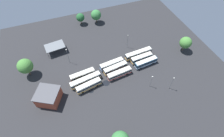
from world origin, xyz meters
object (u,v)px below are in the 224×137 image
(bus_row1_slot0, at_px, (112,64))
(tree_south_edge, at_px, (186,43))
(bus_row0_slot0, at_px, (138,54))
(bus_row0_slot1, at_px, (142,58))
(bus_row2_slot1, at_px, (86,80))
(bus_row2_slot2, at_px, (89,86))
(lamp_post_far_corner, at_px, (151,81))
(bus_row1_slot2, at_px, (119,74))
(lamp_post_mid_lot, at_px, (172,83))
(tree_east_edge, at_px, (25,66))
(bus_row2_slot0, at_px, (82,75))
(tree_north_edge, at_px, (80,17))
(bus_row0_slot2, at_px, (146,62))
(lamp_post_near_entrance, at_px, (68,56))
(maintenance_shelter, at_px, (55,46))
(depot_building, at_px, (48,96))
(tree_northwest, at_px, (96,15))
(bus_row1_slot1, at_px, (115,68))
(lamp_post_by_building, at_px, (128,41))

(bus_row1_slot0, height_order, tree_south_edge, tree_south_edge)
(bus_row0_slot0, xyz_separation_m, bus_row0_slot1, (-0.11, 3.43, -0.00))
(bus_row0_slot0, distance_m, bus_row0_slot1, 3.43)
(bus_row2_slot1, height_order, bus_row2_slot2, same)
(bus_row0_slot1, distance_m, bus_row1_slot0, 16.02)
(bus_row0_slot0, distance_m, lamp_post_far_corner, 19.66)
(bus_row1_slot0, xyz_separation_m, tree_south_edge, (-40.63, 2.80, 3.87))
(bus_row1_slot2, height_order, lamp_post_far_corner, lamp_post_far_corner)
(lamp_post_mid_lot, distance_m, tree_east_edge, 67.31)
(bus_row1_slot0, bearing_deg, bus_row2_slot0, 5.32)
(bus_row2_slot0, distance_m, tree_north_edge, 42.51)
(bus_row0_slot2, bearing_deg, tree_east_edge, -14.26)
(bus_row2_slot0, bearing_deg, lamp_post_far_corner, 150.36)
(bus_row2_slot2, height_order, tree_east_edge, tree_east_edge)
(bus_row1_slot2, distance_m, bus_row2_slot1, 16.31)
(lamp_post_mid_lot, height_order, tree_north_edge, lamp_post_mid_lot)
(bus_row0_slot0, bearing_deg, lamp_post_mid_lot, 101.02)
(lamp_post_mid_lot, bearing_deg, lamp_post_near_entrance, -38.43)
(bus_row2_slot0, height_order, maintenance_shelter, maintenance_shelter)
(depot_building, bearing_deg, tree_south_edge, -175.53)
(bus_row2_slot2, relative_size, lamp_post_far_corner, 1.59)
(lamp_post_mid_lot, distance_m, tree_northwest, 61.80)
(tree_northwest, bearing_deg, bus_row2_slot2, 68.74)
(lamp_post_far_corner, bearing_deg, bus_row2_slot0, -29.64)
(bus_row1_slot1, bearing_deg, depot_building, 9.29)
(lamp_post_near_entrance, relative_size, tree_northwest, 1.09)
(bus_row1_slot1, height_order, lamp_post_near_entrance, lamp_post_near_entrance)
(lamp_post_mid_lot, relative_size, tree_south_edge, 0.93)
(bus_row2_slot2, xyz_separation_m, tree_south_edge, (-54.96, -5.59, 3.87))
(bus_row0_slot1, relative_size, lamp_post_far_corner, 1.54)
(bus_row0_slot0, height_order, lamp_post_mid_lot, lamp_post_mid_lot)
(bus_row0_slot1, distance_m, lamp_post_by_building, 12.45)
(bus_row0_slot2, xyz_separation_m, tree_east_edge, (56.10, -14.26, 4.57))
(lamp_post_near_entrance, xyz_separation_m, tree_east_edge, (19.88, 0.90, 1.26))
(bus_row0_slot0, relative_size, tree_east_edge, 1.49)
(bus_row2_slot0, relative_size, tree_south_edge, 1.37)
(maintenance_shelter, height_order, lamp_post_far_corner, lamp_post_far_corner)
(bus_row0_slot1, height_order, bus_row2_slot2, same)
(bus_row1_slot2, xyz_separation_m, tree_south_edge, (-39.26, -4.06, 3.87))
(lamp_post_mid_lot, xyz_separation_m, tree_south_edge, (-20.23, -18.78, 1.17))
(depot_building, xyz_separation_m, maintenance_shelter, (-7.23, -29.17, 0.83))
(maintenance_shelter, distance_m, tree_northwest, 33.34)
(tree_south_edge, height_order, tree_north_edge, tree_south_edge)
(bus_row2_slot2, distance_m, tree_south_edge, 55.38)
(bus_row2_slot2, relative_size, depot_building, 0.95)
(bus_row0_slot2, bearing_deg, lamp_post_by_building, -76.16)
(maintenance_shelter, bearing_deg, lamp_post_by_building, 164.43)
(bus_row1_slot1, height_order, tree_northwest, tree_northwest)
(bus_row1_slot2, bearing_deg, lamp_post_near_entrance, -39.06)
(bus_row0_slot1, xyz_separation_m, tree_east_edge, (55.37, -10.76, 4.57))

